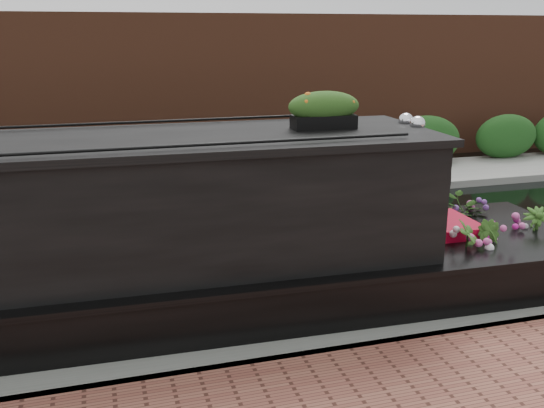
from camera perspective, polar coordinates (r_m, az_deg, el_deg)
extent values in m
plane|color=black|center=(9.87, -4.02, -5.23)|extent=(80.00, 80.00, 0.00)
cube|color=slate|center=(6.99, 2.03, -14.69)|extent=(40.00, 0.60, 0.50)
cube|color=gray|center=(13.81, -7.79, 0.89)|extent=(40.00, 2.40, 0.34)
cube|color=#1A4517|center=(14.67, -8.34, 1.76)|extent=(40.00, 1.10, 2.80)
cube|color=brown|center=(16.70, -9.38, 3.46)|extent=(40.00, 1.00, 8.00)
cube|color=#AA0622|center=(8.27, 12.56, 1.62)|extent=(0.12, 1.93, 1.48)
cube|color=black|center=(6.79, 5.68, -0.51)|extent=(0.99, 0.06, 0.60)
cube|color=#AA0622|center=(8.78, 15.53, -3.19)|extent=(0.91, 1.01, 0.55)
sphere|color=silver|center=(7.98, 13.54, 7.37)|extent=(0.20, 0.20, 0.20)
sphere|color=silver|center=(8.25, 12.48, 7.70)|extent=(0.20, 0.20, 0.20)
cube|color=black|center=(7.59, 4.88, 7.72)|extent=(0.80, 0.33, 0.17)
ellipsoid|color=#CD6316|center=(7.56, 4.92, 9.34)|extent=(0.87, 0.34, 0.26)
imported|color=#2E581D|center=(8.20, 17.84, -4.01)|extent=(0.48, 0.46, 0.75)
imported|color=#2E581D|center=(8.49, 19.92, -3.78)|extent=(0.48, 0.48, 0.68)
imported|color=#2E581D|center=(9.74, 17.84, -1.07)|extent=(0.66, 0.59, 0.68)
imported|color=#2E581D|center=(9.28, 23.48, -2.45)|extent=(0.54, 0.54, 0.70)
imported|color=#2E581D|center=(9.32, 12.57, -1.79)|extent=(0.25, 0.33, 0.57)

